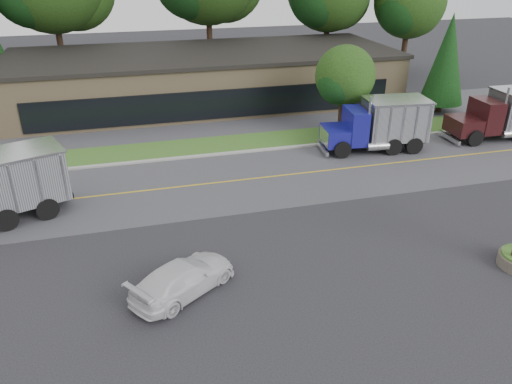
# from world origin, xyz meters

# --- Properties ---
(ground) EXTENTS (140.00, 140.00, 0.00)m
(ground) POSITION_xyz_m (0.00, 0.00, 0.00)
(ground) COLOR #36363B
(ground) RESTS_ON ground
(road) EXTENTS (60.00, 8.00, 0.02)m
(road) POSITION_xyz_m (0.00, 9.00, 0.00)
(road) COLOR slate
(road) RESTS_ON ground
(center_line) EXTENTS (60.00, 0.12, 0.01)m
(center_line) POSITION_xyz_m (0.00, 9.00, 0.00)
(center_line) COLOR gold
(center_line) RESTS_ON ground
(curb) EXTENTS (60.00, 0.30, 0.12)m
(curb) POSITION_xyz_m (0.00, 13.20, 0.00)
(curb) COLOR #9E9E99
(curb) RESTS_ON ground
(grass_verge) EXTENTS (60.00, 3.40, 0.03)m
(grass_verge) POSITION_xyz_m (0.00, 15.00, 0.00)
(grass_verge) COLOR #396221
(grass_verge) RESTS_ON ground
(far_parking) EXTENTS (60.00, 7.00, 0.02)m
(far_parking) POSITION_xyz_m (0.00, 20.00, 0.00)
(far_parking) COLOR slate
(far_parking) RESTS_ON ground
(strip_mall) EXTENTS (32.00, 12.00, 4.00)m
(strip_mall) POSITION_xyz_m (2.00, 26.00, 2.00)
(strip_mall) COLOR tan
(strip_mall) RESTS_ON ground
(tree_far_e) EXTENTS (7.60, 7.16, 10.84)m
(tree_far_e) POSITION_xyz_m (24.12, 31.09, 6.92)
(tree_far_e) COLOR #382619
(tree_far_e) RESTS_ON ground
(evergreen_right) EXTENTS (3.41, 3.41, 7.76)m
(evergreen_right) POSITION_xyz_m (20.00, 18.00, 4.26)
(evergreen_right) COLOR #382619
(evergreen_right) RESTS_ON ground
(tree_verge) EXTENTS (4.40, 4.14, 6.28)m
(tree_verge) POSITION_xyz_m (10.07, 15.05, 3.99)
(tree_verge) COLOR #382619
(tree_verge) RESTS_ON ground
(dump_truck_blue) EXTENTS (7.00, 3.34, 3.36)m
(dump_truck_blue) POSITION_xyz_m (11.15, 11.48, 1.80)
(dump_truck_blue) COLOR black
(dump_truck_blue) RESTS_ON ground
(dump_truck_maroon) EXTENTS (8.20, 2.90, 3.36)m
(dump_truck_maroon) POSITION_xyz_m (21.12, 11.33, 1.80)
(dump_truck_maroon) COLOR black
(dump_truck_maroon) RESTS_ON ground
(rally_car) EXTENTS (4.74, 4.06, 1.30)m
(rally_car) POSITION_xyz_m (-3.42, -0.56, 0.65)
(rally_car) COLOR silver
(rally_car) RESTS_ON ground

